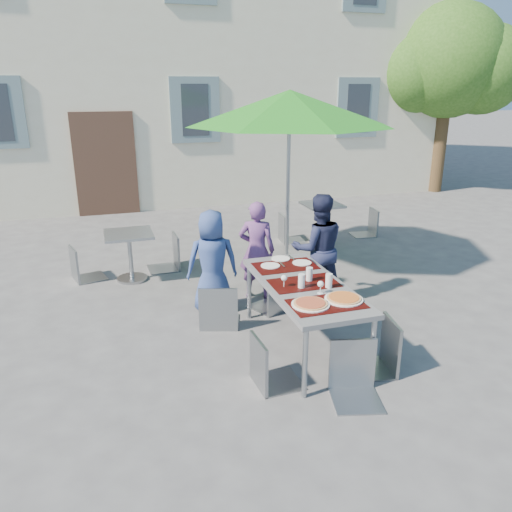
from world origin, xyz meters
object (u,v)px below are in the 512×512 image
object	(u,v)px
cafe_table_0	(130,249)
chair_5	(357,339)
pizza_near_right	(344,298)
bg_chair_r_0	(168,231)
dining_table	(304,288)
chair_4	(383,315)
pizza_near_left	(310,304)
chair_2	(305,270)
chair_0	(218,280)
chair_3	(269,333)
child_0	(212,262)
child_2	(318,249)
cafe_table_1	(322,216)
chair_1	(276,267)
bg_chair_l_0	(79,243)
bg_chair_r_1	(370,206)
bg_chair_l_1	(288,211)
patio_umbrella	(290,109)

from	to	relation	value
cafe_table_0	chair_5	bearing A→B (deg)	-64.15
pizza_near_right	bg_chair_r_0	xyz separation A→B (m)	(-1.21, 3.45, -0.17)
dining_table	chair_4	distance (m)	0.87
pizza_near_left	chair_5	distance (m)	0.54
chair_2	cafe_table_0	xyz separation A→B (m)	(-2.04, 1.65, -0.02)
pizza_near_right	chair_0	bearing A→B (deg)	126.96
chair_3	child_0	bearing A→B (deg)	93.84
child_2	cafe_table_1	bearing A→B (deg)	-106.68
pizza_near_right	chair_3	size ratio (longest dim) A/B	0.39
chair_1	cafe_table_1	xyz separation A→B (m)	(1.80, 2.56, -0.12)
chair_1	chair_4	bearing A→B (deg)	-72.12
child_2	bg_chair_l_0	bearing A→B (deg)	-20.83
child_2	chair_5	xyz separation A→B (m)	(-0.55, -2.08, -0.14)
chair_0	chair_2	size ratio (longest dim) A/B	1.16
bg_chair_l_0	bg_chair_r_1	size ratio (longest dim) A/B	1.01
chair_1	cafe_table_0	distance (m)	2.32
child_0	chair_2	size ratio (longest dim) A/B	1.50
bg_chair_l_1	pizza_near_right	bearing A→B (deg)	-103.90
chair_1	bg_chair_r_1	xyz separation A→B (m)	(2.82, 2.65, -0.03)
child_0	chair_3	bearing A→B (deg)	99.56
child_2	chair_3	distance (m)	2.12
chair_4	cafe_table_0	distance (m)	3.92
chair_2	cafe_table_1	xyz separation A→B (m)	(1.42, 2.58, -0.04)
chair_0	chair_2	xyz separation A→B (m)	(1.17, 0.21, -0.09)
chair_5	cafe_table_1	world-z (taller)	chair_5
chair_3	cafe_table_1	world-z (taller)	chair_3
dining_table	chair_4	world-z (taller)	chair_4
child_2	chair_0	world-z (taller)	child_2
child_2	chair_3	xyz separation A→B (m)	(-1.25, -1.70, -0.16)
cafe_table_1	bg_chair_r_1	bearing A→B (deg)	5.15
chair_0	chair_2	bearing A→B (deg)	10.34
chair_1	chair_3	size ratio (longest dim) A/B	1.05
chair_1	chair_4	distance (m)	1.71
child_0	chair_1	xyz separation A→B (m)	(0.74, -0.24, -0.07)
dining_table	cafe_table_1	size ratio (longest dim) A/B	2.63
chair_3	chair_4	distance (m)	1.15
cafe_table_0	pizza_near_right	bearing A→B (deg)	-59.85
child_2	chair_0	distance (m)	1.47
child_2	cafe_table_1	size ratio (longest dim) A/B	2.04
cafe_table_0	bg_chair_r_0	world-z (taller)	bg_chair_r_0
bg_chair_l_0	bg_chair_r_0	distance (m)	1.30
chair_3	patio_umbrella	size ratio (longest dim) A/B	0.32
chair_1	bg_chair_r_1	distance (m)	3.87
pizza_near_left	bg_chair_l_0	xyz separation A→B (m)	(-2.15, 3.36, -0.21)
bg_chair_r_0	bg_chair_r_1	distance (m)	3.93
chair_2	bg_chair_l_0	world-z (taller)	bg_chair_l_0
pizza_near_left	chair_5	world-z (taller)	chair_5
chair_1	chair_4	size ratio (longest dim) A/B	0.98
pizza_near_right	chair_5	xyz separation A→B (m)	(-0.08, -0.45, -0.19)
patio_umbrella	bg_chair_r_1	world-z (taller)	patio_umbrella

